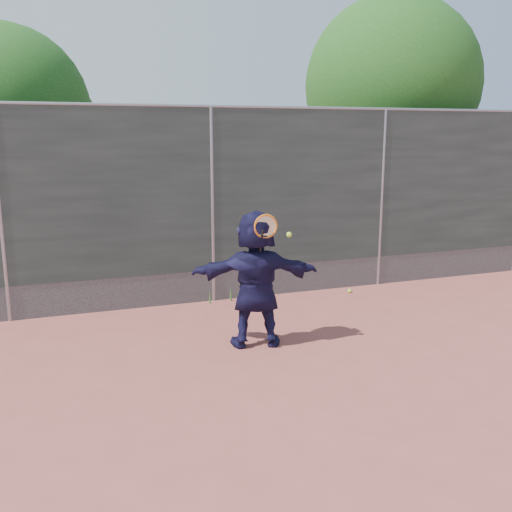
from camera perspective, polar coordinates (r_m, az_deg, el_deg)
name	(u,v)px	position (r m, az deg, el deg)	size (l,w,h in m)	color
ground	(305,392)	(6.05, 4.89, -13.39)	(80.00, 80.00, 0.00)	#9E4C42
player	(256,279)	(7.02, 0.00, -2.28)	(1.59, 0.51, 1.71)	#161437
ball_ground	(350,291)	(9.65, 9.34, -3.46)	(0.07, 0.07, 0.07)	#B1EB34
fence	(212,201)	(8.82, -4.41, 5.47)	(20.00, 0.06, 3.03)	#38423D
swing_action	(268,229)	(6.73, 1.18, 2.75)	(0.48, 0.13, 0.51)	orange
tree_right	(398,90)	(12.81, 13.98, 15.79)	(3.78, 3.60, 5.39)	#382314
tree_left	(15,115)	(11.52, -22.97, 12.90)	(3.15, 3.00, 4.53)	#382314
weed_clump	(233,292)	(9.08, -2.27, -3.65)	(0.68, 0.07, 0.30)	#387226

